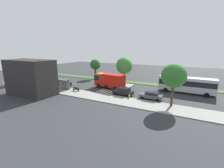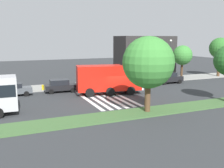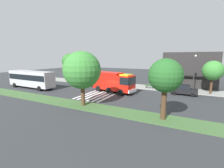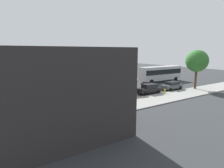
# 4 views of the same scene
# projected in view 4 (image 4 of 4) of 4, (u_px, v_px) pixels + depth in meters

# --- Properties ---
(ground_plane) EXTENTS (120.00, 120.00, 0.00)m
(ground_plane) POSITION_uv_depth(u_px,v_px,m) (104.00, 92.00, 33.83)
(ground_plane) COLOR #2D3033
(sidewalk) EXTENTS (60.00, 4.83, 0.14)m
(sidewalk) POSITION_uv_depth(u_px,v_px,m) (136.00, 103.00, 26.59)
(sidewalk) COLOR gray
(sidewalk) RESTS_ON ground_plane
(median_strip) EXTENTS (60.00, 3.00, 0.14)m
(median_strip) POSITION_uv_depth(u_px,v_px,m) (84.00, 85.00, 40.30)
(median_strip) COLOR #3D6033
(median_strip) RESTS_ON ground_plane
(crosswalk) EXTENTS (4.95, 11.53, 0.01)m
(crosswalk) POSITION_uv_depth(u_px,v_px,m) (112.00, 91.00, 34.81)
(crosswalk) COLOR silver
(crosswalk) RESTS_ON ground_plane
(fire_truck) EXTENTS (8.73, 4.06, 3.74)m
(fire_truck) POSITION_uv_depth(u_px,v_px,m) (109.00, 82.00, 32.43)
(fire_truck) COLOR red
(fire_truck) RESTS_ON ground_plane
(parked_car_west) EXTENTS (4.47, 2.07, 1.58)m
(parked_car_west) POSITION_uv_depth(u_px,v_px,m) (172.00, 85.00, 35.98)
(parked_car_west) COLOR #474C51
(parked_car_west) RESTS_ON ground_plane
(parked_car_mid) EXTENTS (4.43, 2.28, 1.70)m
(parked_car_mid) POSITION_uv_depth(u_px,v_px,m) (149.00, 89.00, 32.68)
(parked_car_mid) COLOR black
(parked_car_mid) RESTS_ON ground_plane
(parked_car_east) EXTENTS (4.36, 2.19, 1.78)m
(parked_car_east) POSITION_uv_depth(u_px,v_px,m) (45.00, 104.00, 23.11)
(parked_car_east) COLOR black
(parked_car_east) RESTS_ON ground_plane
(transit_bus) EXTENTS (11.76, 3.06, 3.64)m
(transit_bus) POSITION_uv_depth(u_px,v_px,m) (161.00, 73.00, 45.53)
(transit_bus) COLOR #B2B2B7
(transit_bus) RESTS_ON ground_plane
(bus_stop_shelter) EXTENTS (3.50, 1.40, 2.46)m
(bus_stop_shelter) POSITION_uv_depth(u_px,v_px,m) (73.00, 98.00, 22.26)
(bus_stop_shelter) COLOR #4C4C51
(bus_stop_shelter) RESTS_ON sidewalk
(bench_near_shelter) EXTENTS (1.60, 0.50, 0.90)m
(bench_near_shelter) POSITION_uv_depth(u_px,v_px,m) (102.00, 103.00, 24.66)
(bench_near_shelter) COLOR #2D472D
(bench_near_shelter) RESTS_ON sidewalk
(street_lamp) EXTENTS (0.36, 0.36, 6.81)m
(street_lamp) POSITION_uv_depth(u_px,v_px,m) (33.00, 81.00, 20.29)
(street_lamp) COLOR #2D2D30
(street_lamp) RESTS_ON sidewalk
(storefront_building) EXTENTS (10.75, 6.18, 7.57)m
(storefront_building) POSITION_uv_depth(u_px,v_px,m) (63.00, 95.00, 15.14)
(storefront_building) COLOR #282626
(storefront_building) RESTS_ON ground_plane
(sidewalk_tree_far_west) EXTENTS (4.13, 4.13, 7.36)m
(sidewalk_tree_far_west) POSITION_uv_depth(u_px,v_px,m) (197.00, 61.00, 35.62)
(sidewalk_tree_far_west) COLOR #47301E
(sidewalk_tree_far_west) RESTS_ON sidewalk
(sidewalk_tree_west) EXTENTS (3.38, 3.38, 5.83)m
(sidewalk_tree_west) POSITION_uv_depth(u_px,v_px,m) (4.00, 83.00, 18.40)
(sidewalk_tree_west) COLOR #47301E
(sidewalk_tree_west) RESTS_ON sidewalk
(median_tree_far_west) EXTENTS (4.94, 4.94, 7.23)m
(median_tree_far_west) POSITION_uv_depth(u_px,v_px,m) (85.00, 63.00, 39.66)
(median_tree_far_west) COLOR #513823
(median_tree_far_west) RESTS_ON median_strip
(median_tree_west) EXTENTS (3.44, 3.44, 6.33)m
(median_tree_west) POSITION_uv_depth(u_px,v_px,m) (33.00, 66.00, 34.01)
(median_tree_west) COLOR #47301E
(median_tree_west) RESTS_ON median_strip
(fire_hydrant) EXTENTS (0.28, 0.28, 0.70)m
(fire_hydrant) POSITION_uv_depth(u_px,v_px,m) (165.00, 91.00, 32.50)
(fire_hydrant) COLOR gold
(fire_hydrant) RESTS_ON sidewalk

